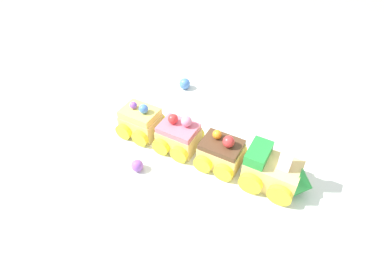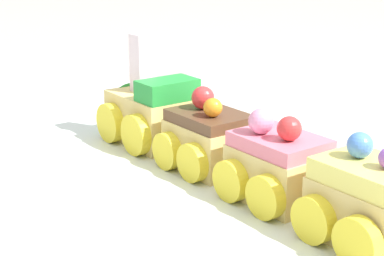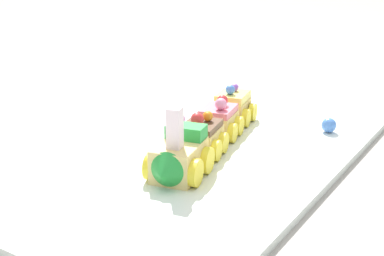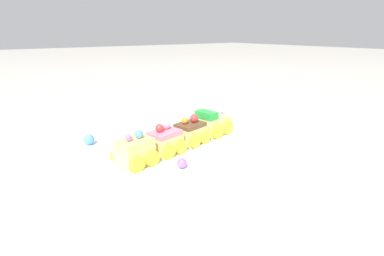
{
  "view_description": "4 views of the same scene",
  "coord_description": "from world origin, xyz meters",
  "views": [
    {
      "loc": [
        0.22,
        -0.29,
        0.41
      ],
      "look_at": [
        -0.03,
        -0.01,
        0.07
      ],
      "focal_mm": 28.0,
      "sensor_mm": 36.0,
      "label": 1
    },
    {
      "loc": [
        -0.45,
        0.24,
        0.21
      ],
      "look_at": [
        0.02,
        0.03,
        0.05
      ],
      "focal_mm": 60.0,
      "sensor_mm": 36.0,
      "label": 2
    },
    {
      "loc": [
        0.68,
        0.41,
        0.32
      ],
      "look_at": [
        0.02,
        -0.01,
        0.05
      ],
      "focal_mm": 50.0,
      "sensor_mm": 36.0,
      "label": 3
    },
    {
      "loc": [
        -0.38,
        -0.55,
        0.27
      ],
      "look_at": [
        -0.0,
        -0.03,
        0.07
      ],
      "focal_mm": 28.0,
      "sensor_mm": 36.0,
      "label": 4
    }
  ],
  "objects": [
    {
      "name": "cake_car_lemon",
      "position": [
        -0.14,
        -0.03,
        0.04
      ],
      "size": [
        0.08,
        0.09,
        0.07
      ],
      "rotation": [
        0.0,
        0.0,
        0.21
      ],
      "color": "#E5C675",
      "rests_on": "display_board"
    },
    {
      "name": "display_board",
      "position": [
        0.0,
        0.0,
        0.01
      ],
      "size": [
        0.74,
        0.42,
        0.01
      ],
      "primitive_type": "cube",
      "color": "silver",
      "rests_on": "ground_plane"
    },
    {
      "name": "ground_plane",
      "position": [
        0.0,
        0.0,
        0.0
      ],
      "size": [
        10.0,
        10.0,
        0.0
      ],
      "primitive_type": "plane",
      "color": "gray"
    },
    {
      "name": "cake_car_chocolate",
      "position": [
        0.02,
        0.01,
        0.04
      ],
      "size": [
        0.08,
        0.09,
        0.07
      ],
      "rotation": [
        0.0,
        0.0,
        0.21
      ],
      "color": "#E5C675",
      "rests_on": "display_board"
    },
    {
      "name": "cake_car_strawberry",
      "position": [
        -0.06,
        -0.01,
        0.04
      ],
      "size": [
        0.08,
        0.09,
        0.07
      ],
      "rotation": [
        0.0,
        0.0,
        0.21
      ],
      "color": "#E5C675",
      "rests_on": "display_board"
    },
    {
      "name": "gumball_blue",
      "position": [
        -0.18,
        0.14,
        0.02
      ],
      "size": [
        0.03,
        0.03,
        0.03
      ],
      "primitive_type": "sphere",
      "color": "#4C84E0",
      "rests_on": "display_board"
    },
    {
      "name": "gumball_purple",
      "position": [
        -0.08,
        -0.1,
        0.02
      ],
      "size": [
        0.02,
        0.02,
        0.02
      ],
      "primitive_type": "sphere",
      "color": "#9956C6",
      "rests_on": "display_board"
    },
    {
      "name": "cake_train_locomotive",
      "position": [
        0.12,
        0.03,
        0.04
      ],
      "size": [
        0.12,
        0.09,
        0.1
      ],
      "rotation": [
        0.0,
        0.0,
        0.21
      ],
      "color": "#E5C675",
      "rests_on": "display_board"
    }
  ]
}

